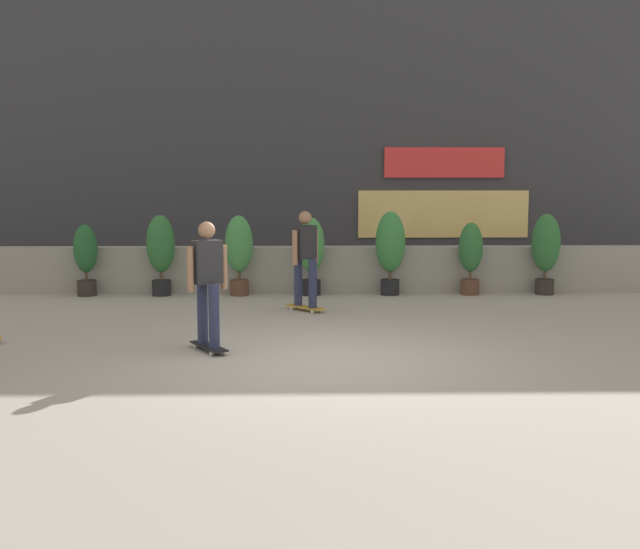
{
  "coord_description": "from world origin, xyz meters",
  "views": [
    {
      "loc": [
        -0.23,
        -9.55,
        2.27
      ],
      "look_at": [
        0.0,
        1.5,
        0.9
      ],
      "focal_mm": 44.44,
      "sensor_mm": 36.0,
      "label": 1
    }
  ],
  "objects_px": {
    "potted_plant_1": "(161,249)",
    "potted_plant_4": "(390,246)",
    "potted_plant_0": "(86,255)",
    "potted_plant_2": "(239,249)",
    "potted_plant_5": "(471,254)",
    "potted_plant_3": "(311,250)",
    "skater_far_right": "(208,280)",
    "skater_foreground": "(305,256)",
    "potted_plant_6": "(546,247)"
  },
  "relations": [
    {
      "from": "potted_plant_1",
      "to": "potted_plant_4",
      "type": "relative_size",
      "value": 0.96
    },
    {
      "from": "potted_plant_0",
      "to": "potted_plant_4",
      "type": "distance_m",
      "value": 5.83
    },
    {
      "from": "potted_plant_0",
      "to": "potted_plant_2",
      "type": "relative_size",
      "value": 0.89
    },
    {
      "from": "potted_plant_1",
      "to": "potted_plant_5",
      "type": "xyz_separation_m",
      "value": [
        5.95,
        0.0,
        -0.11
      ]
    },
    {
      "from": "potted_plant_2",
      "to": "potted_plant_0",
      "type": "bearing_deg",
      "value": -180.0
    },
    {
      "from": "potted_plant_1",
      "to": "potted_plant_3",
      "type": "relative_size",
      "value": 1.03
    },
    {
      "from": "skater_far_right",
      "to": "potted_plant_5",
      "type": "bearing_deg",
      "value": 47.79
    },
    {
      "from": "potted_plant_1",
      "to": "potted_plant_5",
      "type": "bearing_deg",
      "value": 0.0
    },
    {
      "from": "potted_plant_4",
      "to": "skater_foreground",
      "type": "height_order",
      "value": "skater_foreground"
    },
    {
      "from": "potted_plant_1",
      "to": "potted_plant_3",
      "type": "xyz_separation_m",
      "value": [
        2.88,
        0.0,
        -0.03
      ]
    },
    {
      "from": "potted_plant_5",
      "to": "potted_plant_6",
      "type": "xyz_separation_m",
      "value": [
        1.45,
        0.0,
        0.12
      ]
    },
    {
      "from": "potted_plant_3",
      "to": "skater_foreground",
      "type": "distance_m",
      "value": 1.82
    },
    {
      "from": "potted_plant_6",
      "to": "potted_plant_4",
      "type": "bearing_deg",
      "value": 180.0
    },
    {
      "from": "potted_plant_2",
      "to": "skater_far_right",
      "type": "xyz_separation_m",
      "value": [
        -0.01,
        -4.92,
        0.04
      ]
    },
    {
      "from": "potted_plant_1",
      "to": "potted_plant_4",
      "type": "height_order",
      "value": "potted_plant_4"
    },
    {
      "from": "potted_plant_0",
      "to": "potted_plant_5",
      "type": "bearing_deg",
      "value": 0.0
    },
    {
      "from": "potted_plant_4",
      "to": "potted_plant_5",
      "type": "height_order",
      "value": "potted_plant_4"
    },
    {
      "from": "potted_plant_2",
      "to": "skater_far_right",
      "type": "height_order",
      "value": "skater_far_right"
    },
    {
      "from": "potted_plant_3",
      "to": "potted_plant_5",
      "type": "xyz_separation_m",
      "value": [
        3.07,
        -0.0,
        -0.08
      ]
    },
    {
      "from": "potted_plant_2",
      "to": "potted_plant_3",
      "type": "height_order",
      "value": "potted_plant_2"
    },
    {
      "from": "potted_plant_5",
      "to": "potted_plant_6",
      "type": "relative_size",
      "value": 0.89
    },
    {
      "from": "potted_plant_3",
      "to": "potted_plant_6",
      "type": "distance_m",
      "value": 4.53
    },
    {
      "from": "potted_plant_2",
      "to": "skater_foreground",
      "type": "xyz_separation_m",
      "value": [
        1.27,
        -1.82,
        0.04
      ]
    },
    {
      "from": "skater_foreground",
      "to": "potted_plant_6",
      "type": "bearing_deg",
      "value": 21.35
    },
    {
      "from": "potted_plant_6",
      "to": "potted_plant_0",
      "type": "bearing_deg",
      "value": 180.0
    },
    {
      "from": "skater_far_right",
      "to": "skater_foreground",
      "type": "distance_m",
      "value": 3.36
    },
    {
      "from": "potted_plant_4",
      "to": "skater_far_right",
      "type": "bearing_deg",
      "value": -120.61
    },
    {
      "from": "potted_plant_1",
      "to": "potted_plant_2",
      "type": "bearing_deg",
      "value": 0.0
    },
    {
      "from": "potted_plant_0",
      "to": "potted_plant_4",
      "type": "height_order",
      "value": "potted_plant_4"
    },
    {
      "from": "potted_plant_6",
      "to": "skater_foreground",
      "type": "bearing_deg",
      "value": -158.65
    },
    {
      "from": "potted_plant_3",
      "to": "skater_foreground",
      "type": "bearing_deg",
      "value": -93.75
    },
    {
      "from": "potted_plant_2",
      "to": "potted_plant_6",
      "type": "bearing_deg",
      "value": -0.0
    },
    {
      "from": "potted_plant_3",
      "to": "potted_plant_4",
      "type": "height_order",
      "value": "potted_plant_4"
    },
    {
      "from": "skater_far_right",
      "to": "potted_plant_0",
      "type": "bearing_deg",
      "value": 120.62
    },
    {
      "from": "potted_plant_5",
      "to": "potted_plant_4",
      "type": "bearing_deg",
      "value": 180.0
    },
    {
      "from": "potted_plant_0",
      "to": "skater_far_right",
      "type": "bearing_deg",
      "value": -59.38
    },
    {
      "from": "potted_plant_3",
      "to": "potted_plant_6",
      "type": "bearing_deg",
      "value": -0.0
    },
    {
      "from": "potted_plant_0",
      "to": "potted_plant_2",
      "type": "distance_m",
      "value": 2.92
    },
    {
      "from": "potted_plant_1",
      "to": "potted_plant_4",
      "type": "distance_m",
      "value": 4.4
    },
    {
      "from": "potted_plant_2",
      "to": "potted_plant_3",
      "type": "xyz_separation_m",
      "value": [
        1.38,
        0.0,
        -0.03
      ]
    },
    {
      "from": "potted_plant_1",
      "to": "potted_plant_6",
      "type": "distance_m",
      "value": 7.41
    },
    {
      "from": "potted_plant_0",
      "to": "skater_far_right",
      "type": "height_order",
      "value": "skater_far_right"
    },
    {
      "from": "potted_plant_0",
      "to": "skater_foreground",
      "type": "height_order",
      "value": "skater_foreground"
    },
    {
      "from": "potted_plant_5",
      "to": "skater_far_right",
      "type": "height_order",
      "value": "skater_far_right"
    },
    {
      "from": "potted_plant_3",
      "to": "potted_plant_6",
      "type": "height_order",
      "value": "potted_plant_6"
    },
    {
      "from": "potted_plant_0",
      "to": "skater_foreground",
      "type": "distance_m",
      "value": 4.57
    },
    {
      "from": "potted_plant_5",
      "to": "potted_plant_6",
      "type": "height_order",
      "value": "potted_plant_6"
    },
    {
      "from": "potted_plant_1",
      "to": "potted_plant_5",
      "type": "distance_m",
      "value": 5.95
    },
    {
      "from": "potted_plant_2",
      "to": "potted_plant_1",
      "type": "bearing_deg",
      "value": -180.0
    },
    {
      "from": "potted_plant_1",
      "to": "potted_plant_4",
      "type": "bearing_deg",
      "value": 0.0
    }
  ]
}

